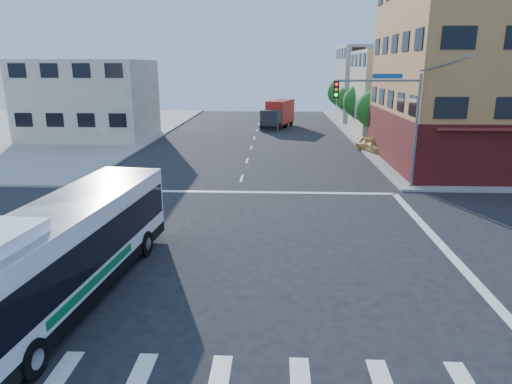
{
  "coord_description": "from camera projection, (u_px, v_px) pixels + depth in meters",
  "views": [
    {
      "loc": [
        2.33,
        -17.21,
        7.47
      ],
      "look_at": [
        1.44,
        2.92,
        1.85
      ],
      "focal_mm": 32.0,
      "sensor_mm": 36.0,
      "label": 1
    }
  ],
  "objects": [
    {
      "name": "box_truck",
      "position": [
        278.0,
        115.0,
        55.98
      ],
      "size": [
        4.26,
        7.62,
        3.3
      ],
      "rotation": [
        0.0,
        0.0,
        -0.31
      ],
      "color": "#252429",
      "rests_on": "ground"
    },
    {
      "name": "street_tree_d",
      "position": [
        342.0,
        90.0,
        67.09
      ],
      "size": [
        4.0,
        4.0,
        6.03
      ],
      "color": "#342213",
      "rests_on": "ground"
    },
    {
      "name": "street_tree_a",
      "position": [
        375.0,
        107.0,
        44.07
      ],
      "size": [
        3.6,
        3.6,
        5.53
      ],
      "color": "#342213",
      "rests_on": "ground"
    },
    {
      "name": "building_east_far",
      "position": [
        383.0,
        84.0,
        62.77
      ],
      "size": [
        12.06,
        10.06,
        10.0
      ],
      "color": "gray",
      "rests_on": "ground"
    },
    {
      "name": "street_tree_c",
      "position": [
        350.0,
        97.0,
        59.5
      ],
      "size": [
        3.4,
        3.4,
        5.29
      ],
      "color": "#342213",
      "rests_on": "ground"
    },
    {
      "name": "transit_bus",
      "position": [
        64.0,
        251.0,
        14.62
      ],
      "size": [
        3.59,
        12.02,
        3.51
      ],
      "rotation": [
        0.0,
        0.0,
        -0.09
      ],
      "color": "black",
      "rests_on": "ground"
    },
    {
      "name": "signal_mast_ne",
      "position": [
        390.0,
        108.0,
        27.16
      ],
      "size": [
        7.91,
        1.13,
        8.07
      ],
      "color": "slate",
      "rests_on": "ground"
    },
    {
      "name": "building_east_near",
      "position": [
        412.0,
        94.0,
        49.43
      ],
      "size": [
        12.06,
        10.06,
        9.0
      ],
      "color": "beige",
      "rests_on": "ground"
    },
    {
      "name": "parked_car",
      "position": [
        373.0,
        145.0,
        40.41
      ],
      "size": [
        2.95,
        4.3,
        1.36
      ],
      "primitive_type": "imported",
      "rotation": [
        0.0,
        0.0,
        0.37
      ],
      "color": "#DCB657",
      "rests_on": "ground"
    },
    {
      "name": "building_west",
      "position": [
        90.0,
        100.0,
        47.18
      ],
      "size": [
        12.06,
        10.06,
        8.0
      ],
      "color": "beige",
      "rests_on": "ground"
    },
    {
      "name": "ground",
      "position": [
        218.0,
        254.0,
        18.67
      ],
      "size": [
        120.0,
        120.0,
        0.0
      ],
      "primitive_type": "plane",
      "color": "black",
      "rests_on": "ground"
    },
    {
      "name": "street_tree_b",
      "position": [
        361.0,
        99.0,
        51.72
      ],
      "size": [
        3.8,
        3.8,
        5.79
      ],
      "color": "#342213",
      "rests_on": "ground"
    }
  ]
}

